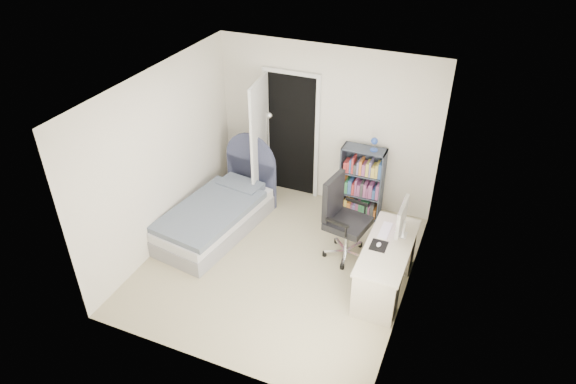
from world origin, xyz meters
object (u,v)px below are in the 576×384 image
at_px(floor_lamp, 269,166).
at_px(bookcase, 362,185).
at_px(nightstand, 261,170).
at_px(desk, 386,264).
at_px(bed, 218,213).
at_px(office_chair, 342,214).

xyz_separation_m(floor_lamp, bookcase, (1.45, 0.19, -0.10)).
relative_size(floor_lamp, bookcase, 1.15).
xyz_separation_m(nightstand, desk, (2.45, -1.51, 0.02)).
bearing_deg(bookcase, desk, -62.99).
relative_size(bed, floor_lamp, 1.31).
height_order(nightstand, floor_lamp, floor_lamp).
xyz_separation_m(bed, desk, (2.55, -0.27, 0.10)).
distance_m(nightstand, floor_lamp, 0.47).
bearing_deg(bed, nightstand, 85.39).
bearing_deg(nightstand, bookcase, -2.34).
relative_size(bed, desk, 1.48).
relative_size(bookcase, office_chair, 1.13).
xyz_separation_m(desk, office_chair, (-0.73, 0.42, 0.29)).
xyz_separation_m(bed, bookcase, (1.82, 1.17, 0.26)).
height_order(floor_lamp, bookcase, floor_lamp).
relative_size(floor_lamp, desk, 1.13).
bearing_deg(office_chair, floor_lamp, 150.20).
height_order(bed, nightstand, bed).
height_order(bookcase, desk, bookcase).
xyz_separation_m(bookcase, desk, (0.73, -1.44, -0.16)).
distance_m(nightstand, bookcase, 1.73).
xyz_separation_m(bookcase, office_chair, (0.00, -1.02, 0.13)).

